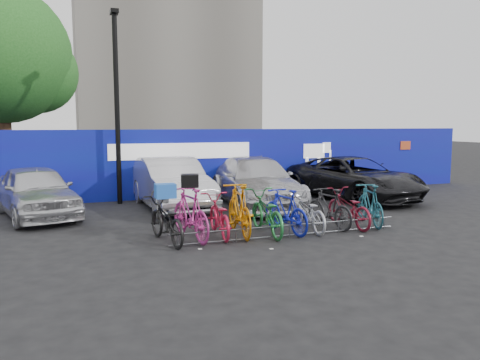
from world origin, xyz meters
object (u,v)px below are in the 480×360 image
tree (7,58)px  bike_7 (329,208)px  car_3 (354,178)px  bike_4 (266,213)px  bike_0 (166,220)px  bike_1 (190,213)px  bike_rack (289,230)px  bike_5 (285,211)px  bike_2 (219,216)px  bike_6 (307,212)px  car_1 (171,183)px  car_2 (256,182)px  car_0 (36,191)px  bike_9 (370,205)px  lamppost (117,102)px  bike_8 (348,208)px  bike_3 (239,210)px

tree → bike_7: (8.15, -10.09, -4.57)m
car_3 → bike_4: size_ratio=2.64×
bike_0 → bike_1: (0.58, 0.11, 0.10)m
bike_rack → bike_5: bike_5 is taller
bike_rack → bike_2: (-1.50, 0.63, 0.32)m
bike_4 → bike_7: bearing=-172.7°
bike_5 → bike_6: size_ratio=1.00×
car_1 → bike_2: 4.01m
car_3 → bike_4: car_3 is taller
bike_2 → bike_7: bearing=-176.8°
car_2 → car_0: bearing=-176.9°
bike_1 → bike_4: (1.78, -0.14, -0.07)m
bike_rack → bike_6: bike_6 is taller
car_0 → bike_6: bearing=-48.0°
bike_9 → bike_0: bearing=14.8°
bike_2 → bike_9: bearing=-178.3°
bike_2 → bike_7: bike_7 is taller
bike_rack → bike_2: bike_2 is taller
bike_rack → car_2: bearing=78.4°
lamppost → car_0: lamppost is taller
tree → bike_5: (6.87, -10.24, -4.53)m
bike_rack → bike_1: (-2.18, 0.57, 0.43)m
bike_1 → bike_7: (3.56, 0.00, -0.09)m
bike_rack → bike_8: size_ratio=3.06×
car_2 → bike_7: bearing=-76.8°
car_1 → bike_3: bearing=-82.0°
car_2 → tree: bearing=145.7°
tree → car_1: (4.98, -6.04, -4.29)m
bike_2 → bike_5: 1.61m
car_1 → car_3: size_ratio=0.90×
tree → bike_9: 14.51m
lamppost → bike_5: bearing=-59.5°
lamppost → bike_5: size_ratio=3.43×
tree → car_0: bearing=-79.1°
car_2 → bike_5: bearing=-95.9°
bike_rack → bike_8: (1.85, 0.47, 0.32)m
bike_8 → bike_0: bearing=-1.4°
bike_0 → bike_2: bike_0 is taller
car_0 → car_1: size_ratio=0.90×
bike_6 → car_1: bearing=-58.1°
car_2 → bike_5: (-0.78, -3.85, -0.22)m
car_0 → car_3: car_3 is taller
car_1 → bike_8: (3.64, -4.15, -0.30)m
car_2 → bike_7: 3.74m
car_2 → bike_8: car_2 is taller
car_1 → bike_4: bearing=-74.5°
bike_9 → tree: bearing=-32.8°
car_2 → lamppost: bearing=162.5°
bike_2 → bike_8: (3.36, -0.16, -0.00)m
bike_3 → car_1: bearing=-73.6°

